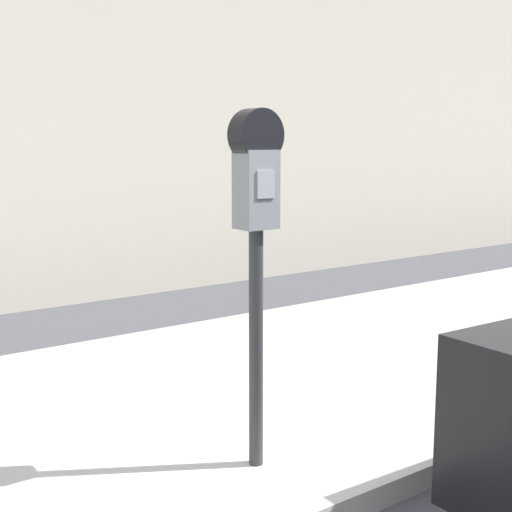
{
  "coord_description": "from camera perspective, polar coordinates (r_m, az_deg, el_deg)",
  "views": [
    {
      "loc": [
        -1.24,
        -1.15,
        1.54
      ],
      "look_at": [
        0.54,
        1.28,
        1.06
      ],
      "focal_mm": 50.0,
      "sensor_mm": 36.0,
      "label": 1
    }
  ],
  "objects": [
    {
      "name": "sidewalk",
      "position": [
        3.87,
        -15.04,
        -13.75
      ],
      "size": [
        24.0,
        2.8,
        0.11
      ],
      "color": "#BCB7AD",
      "rests_on": "ground_plane"
    },
    {
      "name": "parking_meter",
      "position": [
        3.02,
        0.0,
        3.24
      ],
      "size": [
        0.22,
        0.14,
        1.57
      ],
      "color": "#2D2D30",
      "rests_on": "sidewalk"
    }
  ]
}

